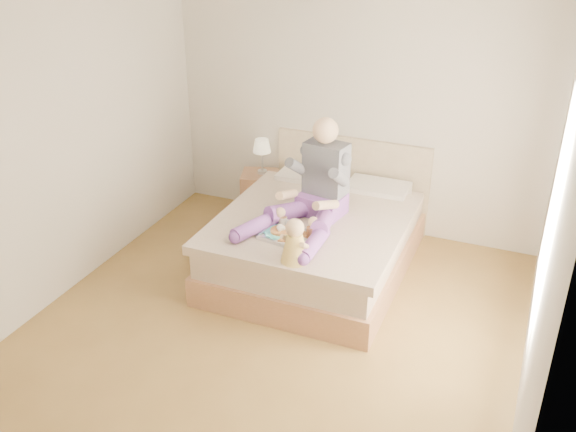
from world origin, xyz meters
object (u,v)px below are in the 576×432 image
at_px(nightstand, 261,194).
at_px(adult, 314,191).
at_px(tray, 289,234).
at_px(baby, 295,244).
at_px(bed, 319,237).

height_order(nightstand, adult, adult).
height_order(tray, baby, baby).
relative_size(adult, baby, 3.16).
xyz_separation_m(bed, tray, (-0.06, -0.61, 0.32)).
relative_size(tray, baby, 1.34).
distance_m(nightstand, baby, 2.16).
bearing_deg(baby, adult, 116.22).
distance_m(bed, nightstand, 1.28).
bearing_deg(nightstand, adult, -62.65).
distance_m(nightstand, tray, 1.74).
height_order(bed, adult, adult).
bearing_deg(baby, nightstand, 139.87).
bearing_deg(adult, tray, -90.99).
xyz_separation_m(adult, tray, (-0.08, -0.41, -0.25)).
height_order(nightstand, tray, tray).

